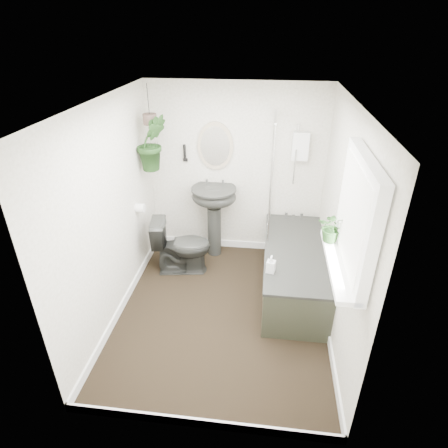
# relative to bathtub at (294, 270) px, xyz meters

# --- Properties ---
(floor) EXTENTS (2.30, 2.80, 0.02)m
(floor) POSITION_rel_bathtub_xyz_m (-0.80, -0.50, -0.30)
(floor) COLOR black
(floor) RESTS_ON ground
(ceiling) EXTENTS (2.30, 2.80, 0.02)m
(ceiling) POSITION_rel_bathtub_xyz_m (-0.80, -0.50, 2.02)
(ceiling) COLOR white
(ceiling) RESTS_ON ground
(wall_back) EXTENTS (2.30, 0.02, 2.30)m
(wall_back) POSITION_rel_bathtub_xyz_m (-0.80, 0.91, 0.86)
(wall_back) COLOR white
(wall_back) RESTS_ON ground
(wall_front) EXTENTS (2.30, 0.02, 2.30)m
(wall_front) POSITION_rel_bathtub_xyz_m (-0.80, -1.91, 0.86)
(wall_front) COLOR white
(wall_front) RESTS_ON ground
(wall_left) EXTENTS (0.02, 2.80, 2.30)m
(wall_left) POSITION_rel_bathtub_xyz_m (-1.96, -0.50, 0.86)
(wall_left) COLOR white
(wall_left) RESTS_ON ground
(wall_right) EXTENTS (0.02, 2.80, 2.30)m
(wall_right) POSITION_rel_bathtub_xyz_m (0.36, -0.50, 0.86)
(wall_right) COLOR white
(wall_right) RESTS_ON ground
(skirting) EXTENTS (2.30, 2.80, 0.10)m
(skirting) POSITION_rel_bathtub_xyz_m (-0.80, -0.50, -0.24)
(skirting) COLOR white
(skirting) RESTS_ON floor
(bathtub) EXTENTS (0.72, 1.72, 0.58)m
(bathtub) POSITION_rel_bathtub_xyz_m (0.00, 0.00, 0.00)
(bathtub) COLOR #262724
(bathtub) RESTS_ON floor
(bath_screen) EXTENTS (0.04, 0.72, 1.40)m
(bath_screen) POSITION_rel_bathtub_xyz_m (-0.33, 0.49, 0.99)
(bath_screen) COLOR silver
(bath_screen) RESTS_ON bathtub
(shower_box) EXTENTS (0.20, 0.10, 0.35)m
(shower_box) POSITION_rel_bathtub_xyz_m (0.00, 0.84, 1.26)
(shower_box) COLOR white
(shower_box) RESTS_ON wall_back
(oval_mirror) EXTENTS (0.46, 0.03, 0.62)m
(oval_mirror) POSITION_rel_bathtub_xyz_m (-1.06, 0.87, 1.21)
(oval_mirror) COLOR tan
(oval_mirror) RESTS_ON wall_back
(wall_sconce) EXTENTS (0.04, 0.04, 0.22)m
(wall_sconce) POSITION_rel_bathtub_xyz_m (-1.46, 0.86, 1.11)
(wall_sconce) COLOR black
(wall_sconce) RESTS_ON wall_back
(toilet_roll_holder) EXTENTS (0.11, 0.11, 0.11)m
(toilet_roll_holder) POSITION_rel_bathtub_xyz_m (-1.90, 0.20, 0.61)
(toilet_roll_holder) COLOR white
(toilet_roll_holder) RESTS_ON wall_left
(window_recess) EXTENTS (0.08, 1.00, 0.90)m
(window_recess) POSITION_rel_bathtub_xyz_m (0.29, -1.20, 1.36)
(window_recess) COLOR white
(window_recess) RESTS_ON wall_right
(window_sill) EXTENTS (0.18, 1.00, 0.04)m
(window_sill) POSITION_rel_bathtub_xyz_m (0.22, -1.20, 0.94)
(window_sill) COLOR white
(window_sill) RESTS_ON wall_right
(window_blinds) EXTENTS (0.01, 0.86, 0.76)m
(window_blinds) POSITION_rel_bathtub_xyz_m (0.24, -1.20, 1.36)
(window_blinds) COLOR white
(window_blinds) RESTS_ON wall_right
(toilet) EXTENTS (0.79, 0.52, 0.74)m
(toilet) POSITION_rel_bathtub_xyz_m (-1.42, 0.24, 0.08)
(toilet) COLOR #262724
(toilet) RESTS_ON floor
(pedestal_sink) EXTENTS (0.64, 0.56, 1.01)m
(pedestal_sink) POSITION_rel_bathtub_xyz_m (-1.06, 0.70, 0.21)
(pedestal_sink) COLOR #262724
(pedestal_sink) RESTS_ON floor
(sill_plant) EXTENTS (0.29, 0.26, 0.27)m
(sill_plant) POSITION_rel_bathtub_xyz_m (0.19, -0.90, 1.09)
(sill_plant) COLOR black
(sill_plant) RESTS_ON window_sill
(hanging_plant) EXTENTS (0.47, 0.44, 0.68)m
(hanging_plant) POSITION_rel_bathtub_xyz_m (-1.77, 0.50, 1.34)
(hanging_plant) COLOR black
(hanging_plant) RESTS_ON ceiling
(soap_bottle) EXTENTS (0.10, 0.11, 0.19)m
(soap_bottle) POSITION_rel_bathtub_xyz_m (-0.29, -0.48, 0.39)
(soap_bottle) COLOR black
(soap_bottle) RESTS_ON bathtub
(hanging_pot) EXTENTS (0.16, 0.16, 0.12)m
(hanging_pot) POSITION_rel_bathtub_xyz_m (-1.77, 0.50, 1.62)
(hanging_pot) COLOR brown
(hanging_pot) RESTS_ON ceiling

